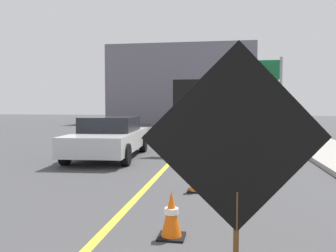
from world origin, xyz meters
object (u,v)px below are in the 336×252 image
traffic_cone_near_sign (171,215)px  arrow_board_trailer (195,141)px  pickup_car (109,137)px  traffic_cone_far_lane (191,157)px  highway_guide_sign (269,81)px  roadwork_sign (237,143)px  traffic_cone_mid_lane (196,176)px  box_truck (246,103)px

traffic_cone_near_sign → arrow_board_trailer: bearing=92.6°
traffic_cone_near_sign → pickup_car: bearing=114.7°
pickup_car → traffic_cone_far_lane: bearing=-28.7°
pickup_car → highway_guide_sign: size_ratio=0.97×
roadwork_sign → highway_guide_sign: bearing=82.7°
arrow_board_trailer → traffic_cone_mid_lane: (0.50, -5.54, -0.14)m
box_truck → traffic_cone_mid_lane: (-1.65, -11.94, -1.55)m
pickup_car → arrow_board_trailer: bearing=22.9°
roadwork_sign → traffic_cone_mid_lane: bearing=99.3°
box_truck → pickup_car: size_ratio=1.58×
traffic_cone_near_sign → traffic_cone_far_lane: 5.34m
pickup_car → highway_guide_sign: (6.79, 13.40, 2.73)m
roadwork_sign → pickup_car: size_ratio=0.48×
traffic_cone_far_lane → box_truck: bearing=77.6°
box_truck → arrow_board_trailer: bearing=-108.6°
traffic_cone_mid_lane → highway_guide_sign: bearing=78.9°
roadwork_sign → box_truck: bearing=86.6°
traffic_cone_near_sign → traffic_cone_mid_lane: size_ratio=0.93×
pickup_car → highway_guide_sign: bearing=63.1°
box_truck → traffic_cone_mid_lane: bearing=-97.9°
arrow_board_trailer → traffic_cone_near_sign: size_ratio=4.21×
arrow_board_trailer → traffic_cone_near_sign: bearing=-87.4°
box_truck → roadwork_sign: bearing=-93.4°
arrow_board_trailer → traffic_cone_far_lane: arrow_board_trailer is taller
pickup_car → traffic_cone_far_lane: 3.39m
traffic_cone_mid_lane → arrow_board_trailer: bearing=95.2°
traffic_cone_far_lane → pickup_car: bearing=151.3°
arrow_board_trailer → traffic_cone_far_lane: bearing=-87.3°
roadwork_sign → traffic_cone_mid_lane: (-0.68, 4.18, -1.13)m
roadwork_sign → traffic_cone_far_lane: bearing=98.6°
highway_guide_sign → traffic_cone_far_lane: size_ratio=7.85×
traffic_cone_mid_lane → traffic_cone_far_lane: traffic_cone_mid_lane is taller
box_truck → traffic_cone_far_lane: (-2.02, -9.21, -1.57)m
box_truck → highway_guide_sign: (1.82, 5.81, 1.54)m
arrow_board_trailer → traffic_cone_near_sign: arrow_board_trailer is taller
arrow_board_trailer → pickup_car: bearing=-157.1°
roadwork_sign → box_truck: 16.16m
roadwork_sign → traffic_cone_far_lane: (-1.05, 6.92, -1.16)m
traffic_cone_near_sign → traffic_cone_far_lane: (-0.24, 5.33, -0.00)m
traffic_cone_far_lane → roadwork_sign: bearing=-81.4°
arrow_board_trailer → traffic_cone_mid_lane: size_ratio=3.92×
arrow_board_trailer → highway_guide_sign: bearing=72.0°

